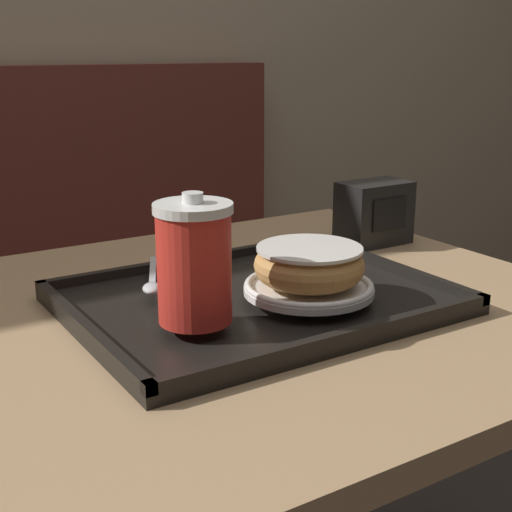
{
  "coord_description": "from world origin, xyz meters",
  "views": [
    {
      "loc": [
        -0.45,
        -0.71,
        1.04
      ],
      "look_at": [
        -0.02,
        -0.02,
        0.8
      ],
      "focal_mm": 50.0,
      "sensor_mm": 36.0,
      "label": 1
    }
  ],
  "objects_px": {
    "donut_chocolate_glazed": "(309,264)",
    "napkin_dispenser": "(374,213)",
    "coffee_cup_front": "(194,262)",
    "spoon": "(152,283)"
  },
  "relations": [
    {
      "from": "donut_chocolate_glazed",
      "to": "spoon",
      "type": "relative_size",
      "value": 0.87
    },
    {
      "from": "donut_chocolate_glazed",
      "to": "napkin_dispenser",
      "type": "xyz_separation_m",
      "value": [
        0.27,
        0.2,
        -0.01
      ]
    },
    {
      "from": "coffee_cup_front",
      "to": "napkin_dispenser",
      "type": "relative_size",
      "value": 1.24
    },
    {
      "from": "donut_chocolate_glazed",
      "to": "napkin_dispenser",
      "type": "height_order",
      "value": "napkin_dispenser"
    },
    {
      "from": "donut_chocolate_glazed",
      "to": "spoon",
      "type": "xyz_separation_m",
      "value": [
        -0.15,
        0.12,
        -0.03
      ]
    },
    {
      "from": "coffee_cup_front",
      "to": "napkin_dispenser",
      "type": "height_order",
      "value": "coffee_cup_front"
    },
    {
      "from": "donut_chocolate_glazed",
      "to": "coffee_cup_front",
      "type": "bearing_deg",
      "value": -177.18
    },
    {
      "from": "coffee_cup_front",
      "to": "donut_chocolate_glazed",
      "type": "relative_size",
      "value": 1.06
    },
    {
      "from": "donut_chocolate_glazed",
      "to": "napkin_dispenser",
      "type": "distance_m",
      "value": 0.34
    },
    {
      "from": "coffee_cup_front",
      "to": "spoon",
      "type": "bearing_deg",
      "value": 86.45
    }
  ]
}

